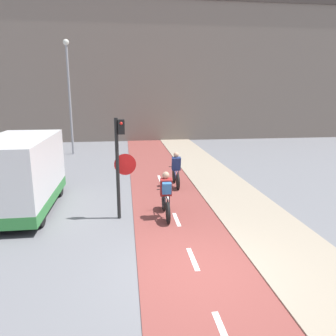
{
  "coord_description": "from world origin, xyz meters",
  "views": [
    {
      "loc": [
        -1.52,
        -6.49,
        3.93
      ],
      "look_at": [
        0.0,
        5.07,
        1.2
      ],
      "focal_mm": 35.0,
      "sensor_mm": 36.0,
      "label": 1
    }
  ],
  "objects_px": {
    "cyclist_near": "(166,196)",
    "van": "(20,176)",
    "street_lamp_far": "(69,86)",
    "cyclist_far": "(176,171)",
    "traffic_light_pole": "(120,158)"
  },
  "relations": [
    {
      "from": "cyclist_near",
      "to": "van",
      "type": "height_order",
      "value": "van"
    },
    {
      "from": "cyclist_near",
      "to": "van",
      "type": "distance_m",
      "value": 4.9
    },
    {
      "from": "cyclist_near",
      "to": "van",
      "type": "xyz_separation_m",
      "value": [
        -4.71,
        1.26,
        0.5
      ]
    },
    {
      "from": "street_lamp_far",
      "to": "van",
      "type": "distance_m",
      "value": 10.75
    },
    {
      "from": "street_lamp_far",
      "to": "cyclist_far",
      "type": "relative_size",
      "value": 4.09
    },
    {
      "from": "street_lamp_far",
      "to": "cyclist_far",
      "type": "distance_m",
      "value": 10.39
    },
    {
      "from": "cyclist_far",
      "to": "van",
      "type": "height_order",
      "value": "van"
    },
    {
      "from": "street_lamp_far",
      "to": "van",
      "type": "bearing_deg",
      "value": -90.81
    },
    {
      "from": "cyclist_far",
      "to": "traffic_light_pole",
      "type": "bearing_deg",
      "value": -124.06
    },
    {
      "from": "traffic_light_pole",
      "to": "van",
      "type": "relative_size",
      "value": 0.69
    },
    {
      "from": "cyclist_far",
      "to": "van",
      "type": "distance_m",
      "value": 6.02
    },
    {
      "from": "street_lamp_far",
      "to": "cyclist_far",
      "type": "height_order",
      "value": "street_lamp_far"
    },
    {
      "from": "traffic_light_pole",
      "to": "cyclist_near",
      "type": "height_order",
      "value": "traffic_light_pole"
    },
    {
      "from": "traffic_light_pole",
      "to": "cyclist_near",
      "type": "relative_size",
      "value": 1.78
    },
    {
      "from": "cyclist_far",
      "to": "van",
      "type": "bearing_deg",
      "value": -158.37
    }
  ]
}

